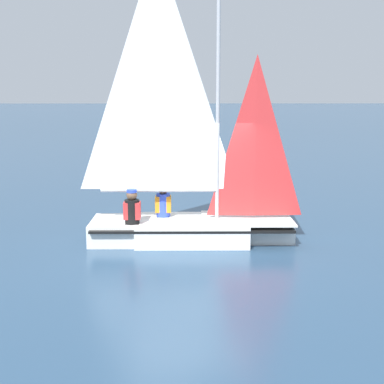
{
  "coord_description": "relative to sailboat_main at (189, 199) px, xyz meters",
  "views": [
    {
      "loc": [
        0.13,
        11.05,
        3.14
      ],
      "look_at": [
        0.0,
        0.0,
        1.05
      ],
      "focal_mm": 50.0,
      "sensor_mm": 36.0,
      "label": 1
    }
  ],
  "objects": [
    {
      "name": "ground_plane",
      "position": [
        -0.07,
        0.0,
        -0.89
      ],
      "size": [
        260.0,
        260.0,
        0.0
      ],
      "primitive_type": "plane",
      "color": "#2D4C6B"
    },
    {
      "name": "sailboat_main",
      "position": [
        0.0,
        0.0,
        0.0
      ],
      "size": [
        4.37,
        1.53,
        6.09
      ],
      "rotation": [
        0.0,
        0.0,
        3.14
      ],
      "color": "white",
      "rests_on": "ground_plane"
    },
    {
      "name": "sailor_helm",
      "position": [
        0.55,
        -0.33,
        -0.27
      ],
      "size": [
        0.34,
        0.3,
        1.16
      ],
      "rotation": [
        0.0,
        0.0,
        3.14
      ],
      "color": "black",
      "rests_on": "ground_plane"
    },
    {
      "name": "sailor_crew",
      "position": [
        1.16,
        0.31,
        -0.26
      ],
      "size": [
        0.34,
        0.3,
        1.16
      ],
      "rotation": [
        0.0,
        0.0,
        3.14
      ],
      "color": "black",
      "rests_on": "ground_plane"
    }
  ]
}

